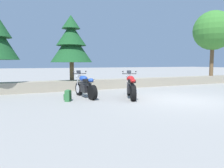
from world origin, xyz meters
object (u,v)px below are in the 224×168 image
motorcycle_red_centre (131,87)px  rider_backpack (68,95)px  motorcycle_blue_near_left (85,87)px  pine_tree_mid_left (71,43)px  leafy_tree_mid_right (215,31)px

motorcycle_red_centre → rider_backpack: motorcycle_red_centre is taller
motorcycle_blue_near_left → motorcycle_red_centre: size_ratio=1.04×
motorcycle_red_centre → pine_tree_mid_left: 4.71m
motorcycle_blue_near_left → motorcycle_red_centre: bearing=-27.6°
pine_tree_mid_left → leafy_tree_mid_right: leafy_tree_mid_right is taller
rider_backpack → pine_tree_mid_left: size_ratio=0.13×
pine_tree_mid_left → leafy_tree_mid_right: size_ratio=0.75×
motorcycle_blue_near_left → motorcycle_red_centre: same height
motorcycle_blue_near_left → pine_tree_mid_left: 3.58m
motorcycle_blue_near_left → motorcycle_red_centre: 2.03m
pine_tree_mid_left → rider_backpack: bearing=-105.0°
motorcycle_red_centre → leafy_tree_mid_right: 10.30m
motorcycle_red_centre → pine_tree_mid_left: pine_tree_mid_left is taller
motorcycle_red_centre → rider_backpack: bearing=174.0°
motorcycle_red_centre → leafy_tree_mid_right: size_ratio=0.41×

